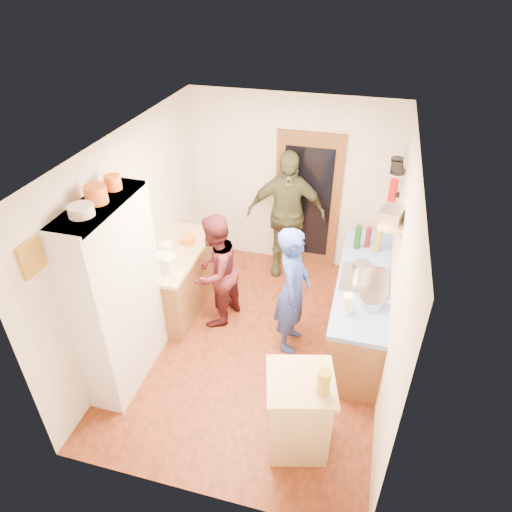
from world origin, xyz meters
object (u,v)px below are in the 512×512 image
at_px(right_counter_base, 360,308).
at_px(person_hob, 295,292).
at_px(person_left, 219,271).
at_px(island_base, 298,414).
at_px(person_back, 287,215).
at_px(hutch_body, 117,296).

distance_m(right_counter_base, person_hob, 0.95).
bearing_deg(person_left, right_counter_base, 108.59).
distance_m(island_base, person_back, 3.05).
bearing_deg(person_left, person_hob, 90.06).
relative_size(person_left, person_back, 0.80).
bearing_deg(person_hob, right_counter_base, -63.13).
bearing_deg(hutch_body, right_counter_base, 27.47).
relative_size(island_base, person_back, 0.45).
bearing_deg(island_base, person_hob, 103.03).
xyz_separation_m(right_counter_base, person_back, (-1.19, 1.17, 0.54)).
bearing_deg(island_base, right_counter_base, 75.56).
height_order(island_base, person_back, person_back).
bearing_deg(hutch_body, person_left, 58.08).
relative_size(right_counter_base, person_hob, 1.33).
relative_size(hutch_body, person_hob, 1.33).
bearing_deg(person_back, island_base, -87.18).
distance_m(right_counter_base, person_back, 1.75).
distance_m(hutch_body, person_hob, 1.98).
bearing_deg(person_back, person_hob, -86.15).
distance_m(hutch_body, person_left, 1.39).
distance_m(hutch_body, person_back, 2.80).
bearing_deg(person_hob, hutch_body, 116.50).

